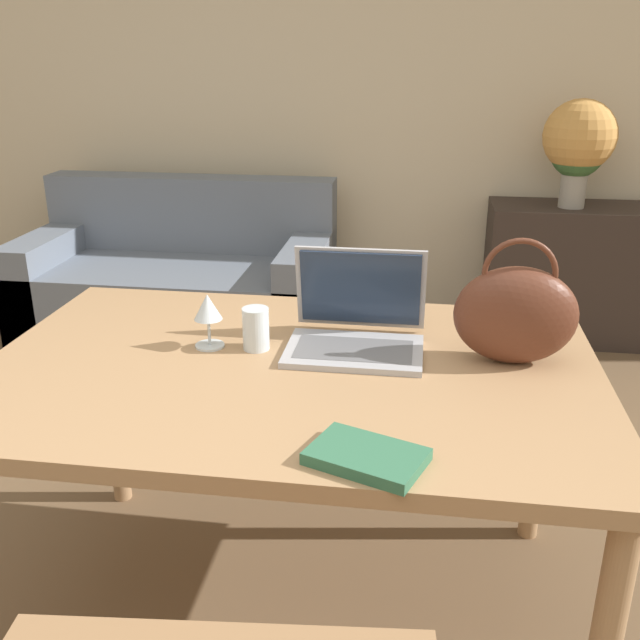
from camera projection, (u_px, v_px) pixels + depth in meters
name	position (u px, v px, depth m)	size (l,w,h in m)	color
wall_back	(363.00, 72.00, 3.80)	(10.00, 0.06, 2.70)	beige
dining_table	(290.00, 392.00, 1.75)	(1.49, 0.99, 0.75)	#A87F56
couch	(181.00, 285.00, 3.80)	(1.58, 0.81, 0.82)	slate
sideboard	(576.00, 273.00, 3.75)	(0.93, 0.40, 0.72)	#332823
laptop	(357.00, 321.00, 1.82)	(0.34, 0.29, 0.24)	#ADADB2
drinking_glass	(256.00, 329.00, 1.80)	(0.07, 0.07, 0.11)	silver
wine_glass	(208.00, 311.00, 1.80)	(0.08, 0.08, 0.14)	silver
handbag	(516.00, 314.00, 1.70)	(0.29, 0.14, 0.31)	#592D1E
flower_vase	(579.00, 143.00, 3.49)	(0.35, 0.35, 0.53)	#9E998E
book	(367.00, 457.00, 1.32)	(0.24, 0.20, 0.02)	#336B4C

